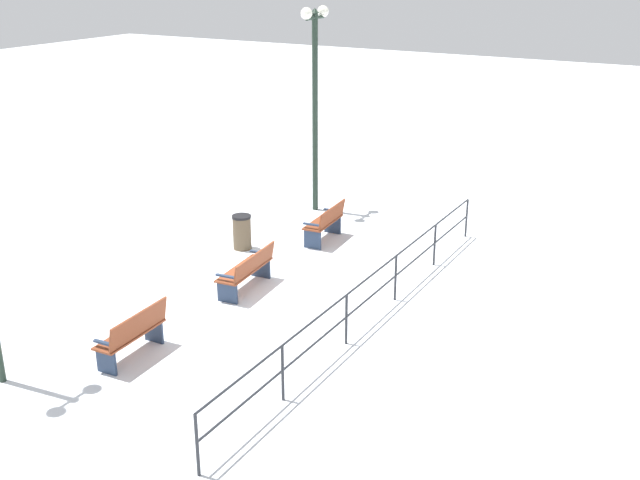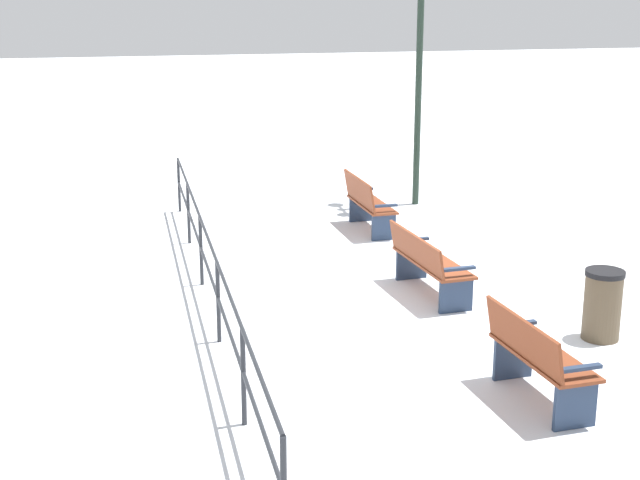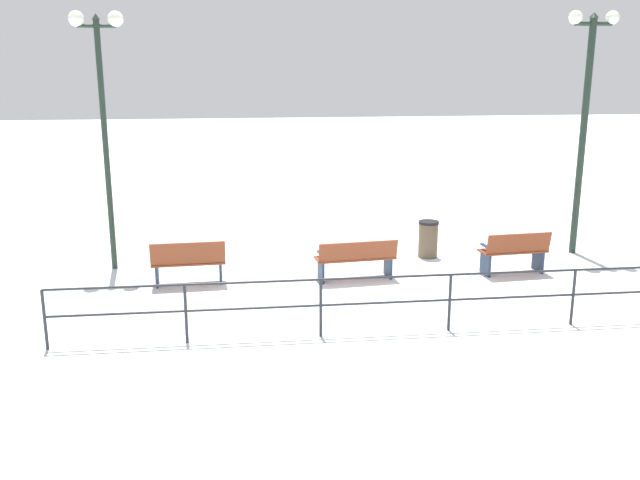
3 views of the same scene
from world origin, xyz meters
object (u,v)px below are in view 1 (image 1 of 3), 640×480
bench_third (133,333)px  trash_bin (242,232)px  bench_second (248,270)px  lamppost_near (315,82)px  bench_nearest (326,222)px

bench_third → trash_bin: bearing=-77.7°
bench_second → trash_bin: bearing=-57.8°
bench_second → trash_bin: (1.46, -1.89, -0.03)m
lamppost_near → trash_bin: (0.03, 3.42, -3.03)m
bench_second → lamppost_near: lamppost_near is taller
bench_second → lamppost_near: bearing=-80.4°
lamppost_near → trash_bin: lamppost_near is taller
bench_third → lamppost_near: bearing=-83.6°
bench_second → bench_third: bearing=83.2°
bench_nearest → lamppost_near: size_ratio=0.27×
trash_bin → bench_second: bearing=127.7°
bench_second → trash_bin: bench_second is taller
bench_third → bench_second: bearing=-93.9°
bench_nearest → bench_second: bench_nearest is taller
bench_third → lamppost_near: 9.22m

